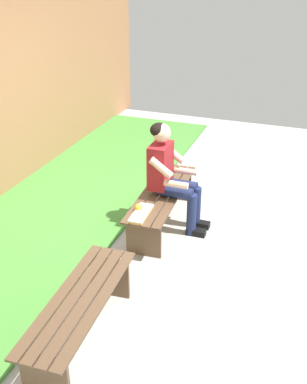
% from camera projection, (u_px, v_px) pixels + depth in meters
% --- Properties ---
extents(ground_plane, '(10.00, 7.00, 0.04)m').
position_uv_depth(ground_plane, '(228.00, 295.00, 4.38)').
color(ground_plane, '#B2B2AD').
extents(grass_strip, '(9.00, 2.18, 0.03)m').
position_uv_depth(grass_strip, '(7.00, 242.00, 5.12)').
color(grass_strip, '#478C38').
rests_on(grass_strip, ground).
extents(bench_near, '(1.58, 0.49, 0.43)m').
position_uv_depth(bench_near, '(162.00, 200.00, 5.35)').
color(bench_near, brown).
rests_on(bench_near, ground).
extents(bench_far, '(1.45, 0.49, 0.43)m').
position_uv_depth(bench_far, '(81.00, 309.00, 3.72)').
color(bench_far, brown).
rests_on(bench_far, ground).
extents(person_seated, '(0.50, 0.69, 1.23)m').
position_uv_depth(person_seated, '(171.00, 173.00, 5.16)').
color(person_seated, maroon).
rests_on(person_seated, ground).
extents(apple, '(0.08, 0.08, 0.08)m').
position_uv_depth(apple, '(139.00, 207.00, 4.89)').
color(apple, gold).
rests_on(apple, bench_near).
extents(book_open, '(0.42, 0.18, 0.02)m').
position_uv_depth(book_open, '(141.00, 213.00, 4.84)').
color(book_open, white).
rests_on(book_open, bench_near).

